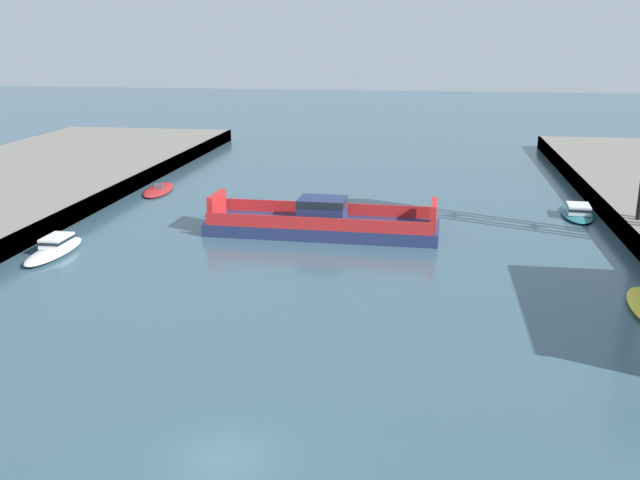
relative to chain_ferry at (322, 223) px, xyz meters
The scene contains 5 objects.
ground_plane 35.41m from the chain_ferry, 88.15° to the right, with size 400.00×400.00×0.00m, color #385666.
chain_ferry is the anchor object (origin of this frame).
moored_boat_near_left 22.47m from the chain_ferry, 155.68° to the right, with size 2.52×8.16×1.39m.
moored_boat_mid_left 25.62m from the chain_ferry, 144.71° to the left, with size 3.94×8.63×0.86m.
moored_boat_far_left 25.78m from the chain_ferry, 23.30° to the left, with size 3.54×8.55×1.22m.
Camera 1 is at (7.97, -25.63, 17.26)m, focal length 40.44 mm.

